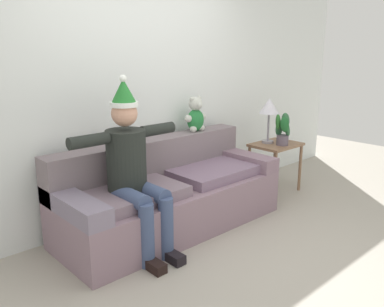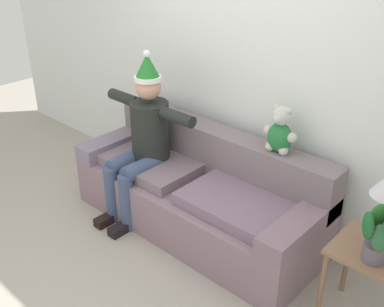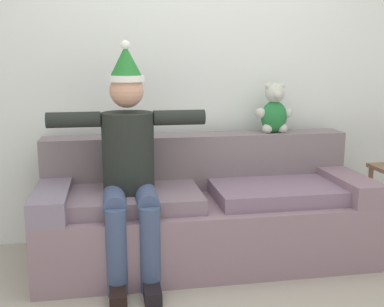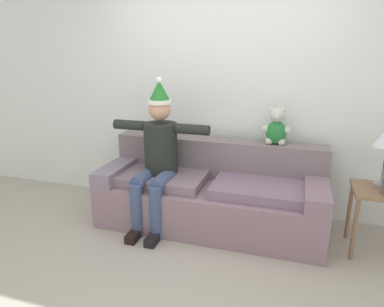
{
  "view_description": "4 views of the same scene",
  "coord_description": "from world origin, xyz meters",
  "px_view_note": "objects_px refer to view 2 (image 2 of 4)",
  "views": [
    {
      "loc": [
        -2.35,
        -1.85,
        1.72
      ],
      "look_at": [
        0.08,
        0.8,
        0.78
      ],
      "focal_mm": 37.66,
      "sensor_mm": 36.0,
      "label": 1
    },
    {
      "loc": [
        2.25,
        -1.51,
        2.47
      ],
      "look_at": [
        0.08,
        0.86,
        0.82
      ],
      "focal_mm": 42.76,
      "sensor_mm": 36.0,
      "label": 2
    },
    {
      "loc": [
        -0.63,
        -2.07,
        1.4
      ],
      "look_at": [
        -0.1,
        0.94,
        0.78
      ],
      "focal_mm": 43.67,
      "sensor_mm": 36.0,
      "label": 3
    },
    {
      "loc": [
        0.81,
        -2.19,
        1.77
      ],
      "look_at": [
        -0.18,
        0.95,
        0.77
      ],
      "focal_mm": 32.45,
      "sensor_mm": 36.0,
      "label": 4
    }
  ],
  "objects_px": {
    "person_seated": "(142,137)",
    "teddy_bear": "(280,132)",
    "couch": "(199,193)",
    "potted_plant": "(378,235)",
    "side_table": "(378,266)"
  },
  "relations": [
    {
      "from": "person_seated",
      "to": "teddy_bear",
      "type": "height_order",
      "value": "person_seated"
    },
    {
      "from": "couch",
      "to": "potted_plant",
      "type": "height_order",
      "value": "potted_plant"
    },
    {
      "from": "teddy_bear",
      "to": "side_table",
      "type": "height_order",
      "value": "teddy_bear"
    },
    {
      "from": "potted_plant",
      "to": "side_table",
      "type": "bearing_deg",
      "value": 81.64
    },
    {
      "from": "side_table",
      "to": "potted_plant",
      "type": "bearing_deg",
      "value": -98.36
    },
    {
      "from": "couch",
      "to": "person_seated",
      "type": "bearing_deg",
      "value": -162.46
    },
    {
      "from": "couch",
      "to": "person_seated",
      "type": "relative_size",
      "value": 1.49
    },
    {
      "from": "person_seated",
      "to": "teddy_bear",
      "type": "distance_m",
      "value": 1.22
    },
    {
      "from": "person_seated",
      "to": "side_table",
      "type": "height_order",
      "value": "person_seated"
    },
    {
      "from": "teddy_bear",
      "to": "potted_plant",
      "type": "height_order",
      "value": "teddy_bear"
    },
    {
      "from": "couch",
      "to": "teddy_bear",
      "type": "height_order",
      "value": "teddy_bear"
    },
    {
      "from": "teddy_bear",
      "to": "potted_plant",
      "type": "distance_m",
      "value": 1.11
    },
    {
      "from": "person_seated",
      "to": "potted_plant",
      "type": "relative_size",
      "value": 3.81
    },
    {
      "from": "person_seated",
      "to": "teddy_bear",
      "type": "xyz_separation_m",
      "value": [
        1.12,
        0.42,
        0.25
      ]
    },
    {
      "from": "couch",
      "to": "potted_plant",
      "type": "xyz_separation_m",
      "value": [
        1.58,
        -0.19,
        0.46
      ]
    }
  ]
}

